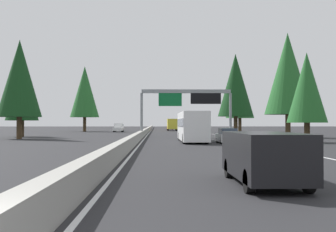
# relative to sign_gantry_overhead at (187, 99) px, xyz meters

# --- Properties ---
(ground_plane) EXTENTS (320.00, 320.00, 0.00)m
(ground_plane) POSITION_rel_sign_gantry_overhead_xyz_m (6.31, 6.03, -5.25)
(ground_plane) COLOR #262628
(median_barrier) EXTENTS (180.00, 0.56, 0.90)m
(median_barrier) POSITION_rel_sign_gantry_overhead_xyz_m (26.31, 6.33, -4.80)
(median_barrier) COLOR #9E9B93
(median_barrier) RESTS_ON ground
(shoulder_stripe_right) EXTENTS (160.00, 0.16, 0.01)m
(shoulder_stripe_right) POSITION_rel_sign_gantry_overhead_xyz_m (16.31, -5.49, -5.25)
(shoulder_stripe_right) COLOR silver
(shoulder_stripe_right) RESTS_ON ground
(shoulder_stripe_median) EXTENTS (160.00, 0.16, 0.01)m
(shoulder_stripe_median) POSITION_rel_sign_gantry_overhead_xyz_m (16.31, 5.78, -5.25)
(shoulder_stripe_median) COLOR silver
(shoulder_stripe_median) RESTS_ON ground
(sign_gantry_overhead) EXTENTS (0.50, 12.68, 6.60)m
(sign_gantry_overhead) POSITION_rel_sign_gantry_overhead_xyz_m (0.00, 0.00, 0.00)
(sign_gantry_overhead) COLOR gray
(sign_gantry_overhead) RESTS_ON ground
(minivan_distant_b) EXTENTS (5.00, 1.95, 1.69)m
(minivan_distant_b) POSITION_rel_sign_gantry_overhead_xyz_m (-44.34, 0.67, -4.30)
(minivan_distant_b) COLOR black
(minivan_distant_b) RESTS_ON ground
(sedan_far_left) EXTENTS (4.40, 1.80, 1.47)m
(sedan_far_left) POSITION_rel_sign_gantry_overhead_xyz_m (-16.80, -2.73, -4.57)
(sedan_far_left) COLOR white
(sedan_far_left) RESTS_ON ground
(sedan_mid_right) EXTENTS (4.40, 1.80, 1.47)m
(sedan_mid_right) POSITION_rel_sign_gantry_overhead_xyz_m (22.01, -3.07, -4.57)
(sedan_mid_right) COLOR black
(sedan_mid_right) RESTS_ON ground
(sedan_mid_left) EXTENTS (4.40, 1.80, 1.47)m
(sedan_mid_left) POSITION_rel_sign_gantry_overhead_xyz_m (62.80, 0.53, -4.57)
(sedan_mid_left) COLOR maroon
(sedan_mid_left) RESTS_ON ground
(box_truck_near_center) EXTENTS (8.50, 2.40, 2.95)m
(box_truck_near_center) POSITION_rel_sign_gantry_overhead_xyz_m (47.02, 0.48, -3.64)
(box_truck_near_center) COLOR gold
(box_truck_near_center) RESTS_ON ground
(bus_mid_center) EXTENTS (11.50, 2.55, 3.10)m
(bus_mid_center) POSITION_rel_sign_gantry_overhead_xyz_m (-13.96, 0.51, -3.54)
(bus_mid_center) COLOR white
(bus_mid_center) RESTS_ON ground
(oncoming_near) EXTENTS (5.60, 2.00, 1.86)m
(oncoming_near) POSITION_rel_sign_gantry_overhead_xyz_m (34.40, 12.66, -4.34)
(oncoming_near) COLOR white
(oncoming_near) RESTS_ON ground
(conifer_right_near) EXTENTS (4.03, 4.03, 9.17)m
(conifer_right_near) POSITION_rel_sign_gantry_overhead_xyz_m (-15.79, -11.01, 0.31)
(conifer_right_near) COLOR #4C3823
(conifer_right_near) RESTS_ON ground
(conifer_right_mid) EXTENTS (6.29, 6.29, 14.30)m
(conifer_right_mid) POSITION_rel_sign_gantry_overhead_xyz_m (-1.25, -13.61, 3.44)
(conifer_right_mid) COLOR #4C3823
(conifer_right_mid) RESTS_ON ground
(conifer_right_far) EXTENTS (6.24, 6.24, 14.19)m
(conifer_right_far) POSITION_rel_sign_gantry_overhead_xyz_m (15.64, -9.62, 3.38)
(conifer_right_far) COLOR #4C3823
(conifer_right_far) RESTS_ON ground
(conifer_right_distant) EXTENTS (6.02, 6.02, 13.67)m
(conifer_right_distant) POSITION_rel_sign_gantry_overhead_xyz_m (31.09, -13.42, 3.06)
(conifer_right_distant) COLOR #4C3823
(conifer_right_distant) RESTS_ON ground
(conifer_left_near) EXTENTS (5.46, 5.46, 12.41)m
(conifer_left_near) POSITION_rel_sign_gantry_overhead_xyz_m (-5.17, 21.37, 2.29)
(conifer_left_near) COLOR #4C3823
(conifer_left_near) RESTS_ON ground
(conifer_left_mid) EXTENTS (4.66, 4.66, 10.60)m
(conifer_left_mid) POSITION_rel_sign_gantry_overhead_xyz_m (2.82, 23.60, 1.19)
(conifer_left_mid) COLOR #4C3823
(conifer_left_mid) RESTS_ON ground
(conifer_left_far) EXTENTS (6.52, 6.52, 14.81)m
(conifer_left_far) POSITION_rel_sign_gantry_overhead_xyz_m (37.46, 20.63, 3.76)
(conifer_left_far) COLOR #4C3823
(conifer_left_far) RESTS_ON ground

